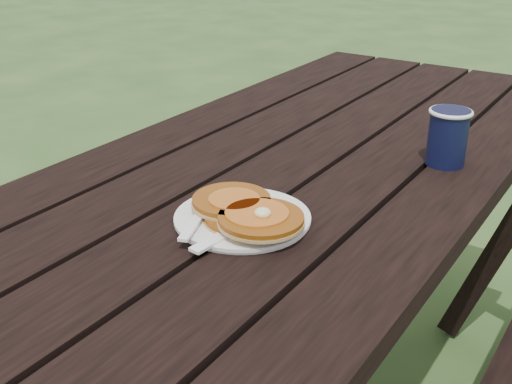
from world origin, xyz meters
The scene contains 6 objects.
picnic_table centered at (0.00, 0.00, 0.37)m, with size 1.36×1.80×0.75m.
plate centered at (0.07, -0.30, 0.76)m, with size 0.21×0.21×0.01m, color white.
pancake_stack centered at (0.08, -0.31, 0.77)m, with size 0.20×0.16×0.04m.
knife centered at (0.09, -0.35, 0.76)m, with size 0.02×0.18×0.01m, color white.
fork centered at (0.03, -0.38, 0.77)m, with size 0.03×0.16×0.01m, color white, non-canonical shape.
coffee_cup centered at (0.26, 0.11, 0.81)m, with size 0.08×0.08×0.11m.
Camera 1 is at (0.59, -1.05, 1.22)m, focal length 45.00 mm.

